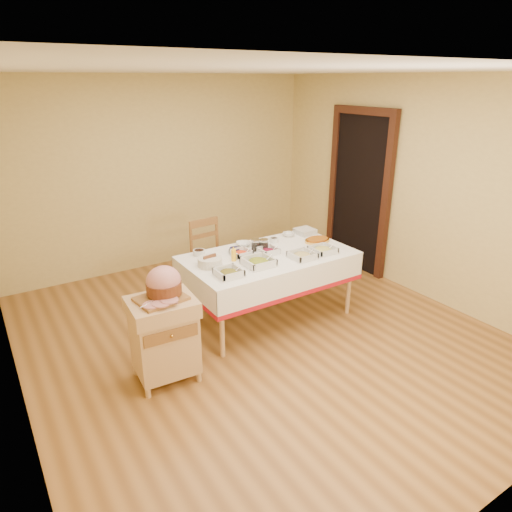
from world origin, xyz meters
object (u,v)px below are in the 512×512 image
at_px(dining_table, 269,268).
at_px(preserve_jar_left, 256,245).
at_px(dining_chair, 211,258).
at_px(ham_on_board, 163,285).
at_px(bread_basket, 210,262).
at_px(plate_stack, 305,231).
at_px(butcher_cart, 164,335).
at_px(preserve_jar_right, 264,245).
at_px(mustard_bottle, 234,255).
at_px(brass_platter, 317,240).

height_order(dining_table, preserve_jar_left, preserve_jar_left).
distance_m(dining_chair, ham_on_board, 1.74).
relative_size(ham_on_board, bread_basket, 1.71).
height_order(preserve_jar_left, plate_stack, preserve_jar_left).
distance_m(bread_basket, plate_stack, 1.48).
bearing_deg(dining_chair, butcher_cart, -131.06).
bearing_deg(preserve_jar_left, preserve_jar_right, -27.98).
relative_size(preserve_jar_left, mustard_bottle, 0.82).
height_order(butcher_cart, mustard_bottle, mustard_bottle).
xyz_separation_m(butcher_cart, ham_on_board, (0.04, 0.03, 0.46)).
xyz_separation_m(dining_table, bread_basket, (-0.68, 0.05, 0.21)).
bearing_deg(plate_stack, bread_basket, -168.88).
bearing_deg(brass_platter, preserve_jar_left, 169.20).
relative_size(mustard_bottle, plate_stack, 0.73).
bearing_deg(ham_on_board, plate_stack, 19.53).
bearing_deg(dining_chair, mustard_bottle, -100.07).
relative_size(preserve_jar_right, bread_basket, 0.52).
height_order(ham_on_board, plate_stack, ham_on_board).
height_order(mustard_bottle, plate_stack, mustard_bottle).
height_order(dining_chair, preserve_jar_right, dining_chair).
relative_size(dining_table, butcher_cart, 2.31).
xyz_separation_m(dining_table, brass_platter, (0.71, 0.04, 0.18)).
relative_size(bread_basket, plate_stack, 1.15).
bearing_deg(brass_platter, dining_chair, 139.85).
bearing_deg(mustard_bottle, butcher_cart, -153.55).
distance_m(butcher_cart, bread_basket, 0.95).
bearing_deg(bread_basket, preserve_jar_right, 6.78).
distance_m(ham_on_board, preserve_jar_left, 1.45).
xyz_separation_m(butcher_cart, plate_stack, (2.18, 0.79, 0.34)).
bearing_deg(mustard_bottle, brass_platter, -0.39).
distance_m(preserve_jar_left, plate_stack, 0.83).
xyz_separation_m(preserve_jar_left, preserve_jar_right, (0.08, -0.04, -0.00)).
bearing_deg(dining_table, bread_basket, 175.48).
bearing_deg(dining_chair, brass_platter, -40.15).
bearing_deg(plate_stack, preserve_jar_left, -169.13).
xyz_separation_m(dining_table, preserve_jar_right, (0.03, 0.14, 0.22)).
height_order(butcher_cart, brass_platter, brass_platter).
bearing_deg(ham_on_board, mustard_bottle, 25.85).
xyz_separation_m(butcher_cart, brass_platter, (2.12, 0.49, 0.33)).
relative_size(dining_chair, bread_basket, 3.85).
height_order(dining_chair, mustard_bottle, dining_chair).
relative_size(butcher_cart, preserve_jar_left, 6.13).
bearing_deg(dining_table, dining_chair, 107.17).
relative_size(preserve_jar_right, brass_platter, 0.40).
distance_m(dining_table, butcher_cart, 1.49).
bearing_deg(dining_chair, plate_stack, -26.76).
relative_size(mustard_bottle, bread_basket, 0.63).
relative_size(dining_table, preserve_jar_right, 14.23).
bearing_deg(preserve_jar_right, bread_basket, -173.22).
bearing_deg(bread_basket, brass_platter, -0.68).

